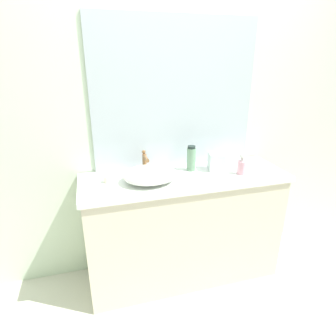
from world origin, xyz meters
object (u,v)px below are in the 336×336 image
tissue_box (216,161)px  lotion_bottle (191,159)px  candle_jar (107,179)px  sink_basin (150,175)px  soap_dispenser (242,166)px

tissue_box → lotion_bottle: bearing=166.9°
tissue_box → candle_jar: tissue_box is taller
lotion_bottle → sink_basin: bearing=-159.7°
sink_basin → tissue_box: bearing=9.1°
soap_dispenser → lotion_bottle: 0.38m
soap_dispenser → candle_jar: (-0.98, 0.11, -0.04)m
tissue_box → candle_jar: (-0.83, -0.02, -0.05)m
lotion_bottle → candle_jar: (-0.64, -0.06, -0.07)m
sink_basin → tissue_box: 0.55m
sink_basin → tissue_box: (0.54, 0.09, 0.02)m
soap_dispenser → lotion_bottle: size_ratio=0.80×
tissue_box → candle_jar: bearing=-178.8°
sink_basin → lotion_bottle: size_ratio=1.95×
candle_jar → soap_dispenser: bearing=-6.6°
sink_basin → candle_jar: 0.30m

